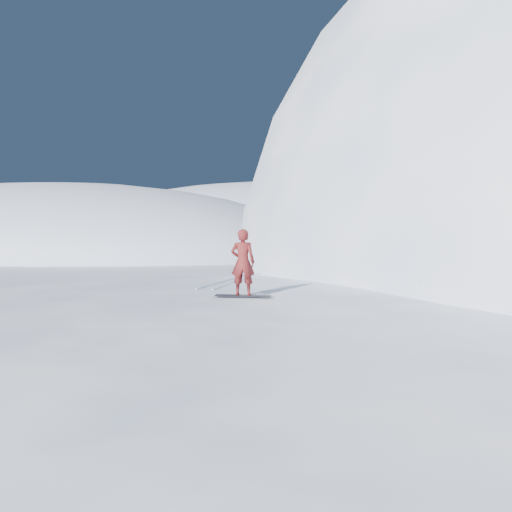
% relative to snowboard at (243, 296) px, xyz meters
% --- Properties ---
extents(ground, '(400.00, 400.00, 0.00)m').
position_rel_snowboard_xyz_m(ground, '(-1.71, -0.37, -2.41)').
color(ground, white).
rests_on(ground, ground).
extents(near_ridge, '(36.00, 28.00, 4.80)m').
position_rel_snowboard_xyz_m(near_ridge, '(-0.71, 2.63, -2.41)').
color(near_ridge, white).
rests_on(near_ridge, ground).
extents(peak_shoulder, '(28.00, 24.00, 18.00)m').
position_rel_snowboard_xyz_m(peak_shoulder, '(8.29, 19.63, -2.41)').
color(peak_shoulder, white).
rests_on(peak_shoulder, ground).
extents(far_ridge_a, '(120.00, 70.00, 28.00)m').
position_rel_snowboard_xyz_m(far_ridge_a, '(-71.71, 59.63, -2.41)').
color(far_ridge_a, white).
rests_on(far_ridge_a, ground).
extents(far_ridge_c, '(140.00, 90.00, 36.00)m').
position_rel_snowboard_xyz_m(far_ridge_c, '(-41.71, 109.63, -2.41)').
color(far_ridge_c, white).
rests_on(far_ridge_c, ground).
extents(wind_bumps, '(16.00, 14.40, 1.00)m').
position_rel_snowboard_xyz_m(wind_bumps, '(-2.27, 1.75, -2.41)').
color(wind_bumps, white).
rests_on(wind_bumps, ground).
extents(snowboard, '(1.63, 0.68, 0.03)m').
position_rel_snowboard_xyz_m(snowboard, '(0.00, 0.00, 0.00)').
color(snowboard, black).
rests_on(snowboard, near_ridge).
extents(snowboarder, '(0.78, 0.61, 1.89)m').
position_rel_snowboard_xyz_m(snowboarder, '(0.00, 0.00, 0.96)').
color(snowboarder, maroon).
rests_on(snowboarder, snowboard).
extents(board_tracks, '(1.13, 5.98, 0.04)m').
position_rel_snowboard_xyz_m(board_tracks, '(-2.08, 3.94, 0.01)').
color(board_tracks, silver).
rests_on(board_tracks, ground).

